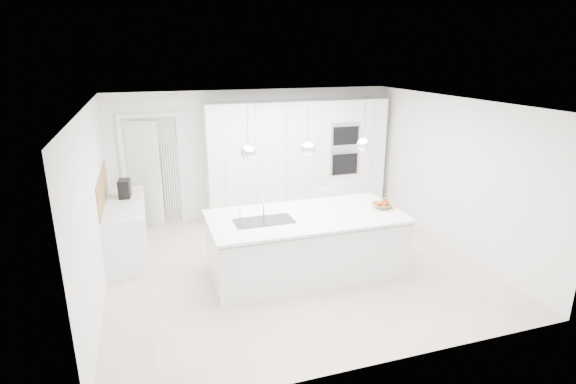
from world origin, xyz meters
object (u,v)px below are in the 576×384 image
object	(u,v)px
island_base	(307,246)
bar_stool_right	(341,213)
fruit_bowl	(382,205)
espresso_machine	(125,189)
bar_stool_left	(326,218)

from	to	relation	value
island_base	bar_stool_right	xyz separation A→B (m)	(1.01, 1.00, 0.07)
island_base	fruit_bowl	distance (m)	1.32
espresso_machine	bar_stool_right	distance (m)	3.66
espresso_machine	bar_stool_left	size ratio (longest dim) A/B	0.30
espresso_machine	island_base	bearing A→B (deg)	-29.24
bar_stool_left	island_base	bearing A→B (deg)	-122.39
fruit_bowl	bar_stool_right	xyz separation A→B (m)	(-0.21, 1.01, -0.44)
espresso_machine	bar_stool_right	bearing A→B (deg)	-6.50
island_base	espresso_machine	bearing A→B (deg)	145.21
espresso_machine	bar_stool_right	world-z (taller)	espresso_machine
fruit_bowl	espresso_machine	world-z (taller)	espresso_machine
espresso_machine	bar_stool_left	bearing A→B (deg)	-10.38
bar_stool_left	bar_stool_right	xyz separation A→B (m)	(0.35, 0.15, 0.01)
island_base	bar_stool_left	bearing A→B (deg)	52.07
island_base	bar_stool_right	bearing A→B (deg)	44.72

